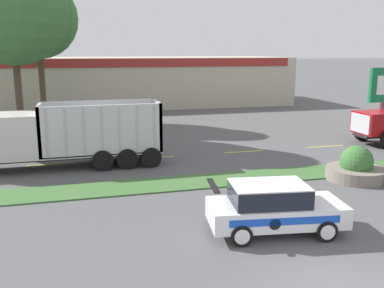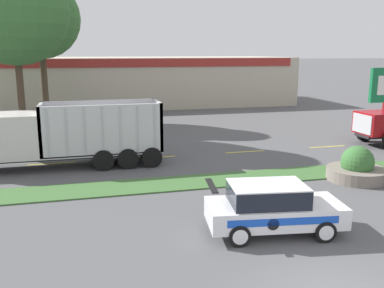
% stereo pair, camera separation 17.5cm
% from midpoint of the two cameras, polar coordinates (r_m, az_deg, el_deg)
% --- Properties ---
extents(grass_verge, '(120.00, 2.09, 0.06)m').
position_cam_midpoint_polar(grass_verge, '(19.42, 2.57, -4.87)').
color(grass_verge, '#3D6633').
rests_on(grass_verge, ground_plane).
extents(centre_line_3, '(2.40, 0.14, 0.01)m').
position_cam_midpoint_polar(centre_line_3, '(23.50, -18.58, -2.54)').
color(centre_line_3, yellow).
rests_on(centre_line_3, ground_plane).
extents(centre_line_4, '(2.40, 0.14, 0.01)m').
position_cam_midpoint_polar(centre_line_4, '(23.74, -5.47, -1.79)').
color(centre_line_4, yellow).
rests_on(centre_line_4, ground_plane).
extents(centre_line_5, '(2.40, 0.14, 0.01)m').
position_cam_midpoint_polar(centre_line_5, '(25.16, 6.74, -1.01)').
color(centre_line_5, yellow).
rests_on(centre_line_5, ground_plane).
extents(centre_line_6, '(2.40, 0.14, 0.01)m').
position_cam_midpoint_polar(centre_line_6, '(27.59, 17.22, -0.30)').
color(centre_line_6, yellow).
rests_on(centre_line_6, ground_plane).
extents(dump_truck_lead, '(11.37, 2.58, 3.27)m').
position_cam_midpoint_polar(dump_truck_lead, '(22.42, -20.90, 0.50)').
color(dump_truck_lead, black).
rests_on(dump_truck_lead, ground_plane).
extents(rally_car, '(4.53, 2.42, 1.67)m').
position_cam_midpoint_polar(rally_car, '(14.10, 10.48, -8.29)').
color(rally_car, white).
rests_on(rally_car, ground_plane).
extents(stone_planter, '(2.68, 2.68, 1.58)m').
position_cam_midpoint_polar(stone_planter, '(20.89, 20.81, -3.03)').
color(stone_planter, slate).
rests_on(stone_planter, ground_plane).
extents(store_building_backdrop, '(41.99, 12.10, 5.09)m').
position_cam_midpoint_polar(store_building_backdrop, '(47.58, -13.39, 8.10)').
color(store_building_backdrop, '#BCB29E').
rests_on(store_building_backdrop, ground_plane).
extents(tree_behind_right, '(6.22, 6.22, 12.91)m').
position_cam_midpoint_polar(tree_behind_right, '(36.65, -20.16, 16.41)').
color(tree_behind_right, '#473828').
rests_on(tree_behind_right, ground_plane).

